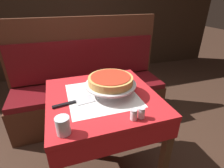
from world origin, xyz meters
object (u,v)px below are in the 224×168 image
object	(u,v)px
deep_dish_pizza	(111,80)
condiment_caddy	(85,35)
dining_table_front	(103,108)
dining_table_rear	(90,46)
pizza_pan_stand	(111,85)
water_glass_near	(63,126)
booth_bench	(90,93)
pizza_server	(76,102)
salt_shaker	(134,115)
pepper_shaker	(142,113)

from	to	relation	value
deep_dish_pizza	condiment_caddy	xyz separation A→B (m)	(0.15, 1.82, -0.06)
dining_table_front	dining_table_rear	bearing A→B (deg)	81.48
pizza_pan_stand	water_glass_near	distance (m)	0.44
dining_table_rear	condiment_caddy	world-z (taller)	condiment_caddy
booth_bench	pizza_server	bearing A→B (deg)	-105.42
pizza_server	water_glass_near	size ratio (longest dim) A/B	2.89
booth_bench	condiment_caddy	distance (m)	1.13
dining_table_rear	pizza_server	world-z (taller)	pizza_server
booth_bench	salt_shaker	bearing A→B (deg)	-87.79
dining_table_rear	water_glass_near	xyz separation A→B (m)	(-0.53, -2.00, 0.16)
water_glass_near	condiment_caddy	world-z (taller)	condiment_caddy
water_glass_near	condiment_caddy	size ratio (longest dim) A/B	0.59
dining_table_front	pizza_server	distance (m)	0.21
dining_table_front	deep_dish_pizza	xyz separation A→B (m)	(0.06, 0.00, 0.21)
dining_table_rear	booth_bench	bearing A→B (deg)	-102.79
pizza_pan_stand	water_glass_near	xyz separation A→B (m)	(-0.33, -0.29, -0.02)
deep_dish_pizza	pizza_server	size ratio (longest dim) A/B	1.12
pizza_server	booth_bench	bearing A→B (deg)	74.58
dining_table_front	booth_bench	distance (m)	0.87
deep_dish_pizza	pizza_pan_stand	bearing A→B (deg)	-105.09
dining_table_front	condiment_caddy	size ratio (longest dim) A/B	4.93
deep_dish_pizza	water_glass_near	xyz separation A→B (m)	(-0.33, -0.29, -0.06)
dining_table_rear	pizza_server	size ratio (longest dim) A/B	2.91
pizza_pan_stand	condiment_caddy	xyz separation A→B (m)	(0.15, 1.82, -0.03)
salt_shaker	pizza_pan_stand	bearing A→B (deg)	96.48
salt_shaker	pepper_shaker	bearing A→B (deg)	0.00
deep_dish_pizza	salt_shaker	xyz separation A→B (m)	(0.03, -0.30, -0.07)
dining_table_front	pepper_shaker	distance (m)	0.36
dining_table_rear	deep_dish_pizza	bearing A→B (deg)	-96.55
water_glass_near	deep_dish_pizza	bearing A→B (deg)	41.64
booth_bench	dining_table_front	bearing A→B (deg)	-93.63
dining_table_front	condiment_caddy	xyz separation A→B (m)	(0.21, 1.82, 0.15)
pizza_pan_stand	deep_dish_pizza	world-z (taller)	deep_dish_pizza
deep_dish_pizza	condiment_caddy	world-z (taller)	condiment_caddy
dining_table_rear	booth_bench	distance (m)	0.98
pepper_shaker	dining_table_front	bearing A→B (deg)	114.85
dining_table_front	booth_bench	bearing A→B (deg)	86.37
dining_table_front	salt_shaker	world-z (taller)	salt_shaker
booth_bench	water_glass_near	bearing A→B (deg)	-106.34
dining_table_rear	water_glass_near	distance (m)	2.08
pepper_shaker	pizza_server	bearing A→B (deg)	140.49
booth_bench	salt_shaker	xyz separation A→B (m)	(0.04, -1.11, 0.46)
pizza_pan_stand	dining_table_rear	bearing A→B (deg)	83.45
booth_bench	condiment_caddy	world-z (taller)	booth_bench
condiment_caddy	deep_dish_pizza	bearing A→B (deg)	-94.66
pizza_pan_stand	salt_shaker	xyz separation A→B (m)	(0.03, -0.30, -0.04)
pizza_server	pizza_pan_stand	bearing A→B (deg)	8.67
dining_table_rear	pizza_pan_stand	bearing A→B (deg)	-96.55
water_glass_near	booth_bench	bearing A→B (deg)	73.66
pizza_server	salt_shaker	xyz separation A→B (m)	(0.28, -0.26, 0.03)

